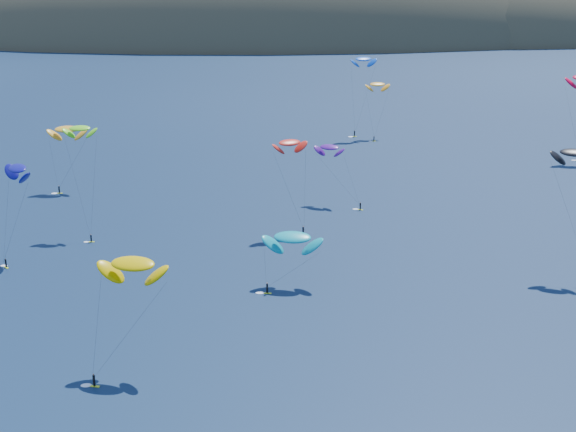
% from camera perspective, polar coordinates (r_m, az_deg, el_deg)
% --- Properties ---
extents(island, '(730.00, 300.00, 210.00)m').
position_cam_1_polar(island, '(641.30, 0.39, 12.09)').
color(island, '#3D3526').
rests_on(island, ground).
extents(kitesurfer_1, '(10.04, 8.41, 18.57)m').
position_cam_1_polar(kitesurfer_1, '(218.11, -15.43, 5.97)').
color(kitesurfer_1, '#C8E119').
rests_on(kitesurfer_1, ground).
extents(kitesurfer_2, '(11.90, 11.68, 18.98)m').
position_cam_1_polar(kitesurfer_2, '(121.52, -10.98, -3.37)').
color(kitesurfer_2, '#C8E119').
rests_on(kitesurfer_2, ground).
extents(kitesurfer_3, '(7.19, 12.01, 25.02)m').
position_cam_1_polar(kitesurfer_3, '(183.15, -14.59, 6.03)').
color(kitesurfer_3, '#C8E119').
rests_on(kitesurfer_3, ground).
extents(kitesurfer_4, '(9.53, 7.11, 28.10)m').
position_cam_1_polar(kitesurfer_4, '(273.33, 5.40, 11.04)').
color(kitesurfer_4, '#C8E119').
rests_on(kitesurfer_4, ground).
extents(kitesurfer_5, '(11.58, 8.76, 12.23)m').
position_cam_1_polar(kitesurfer_5, '(150.17, 0.32, -1.53)').
color(kitesurfer_5, '#C8E119').
rests_on(kitesurfer_5, ground).
extents(kitesurfer_6, '(11.90, 12.08, 15.88)m').
position_cam_1_polar(kitesurfer_6, '(199.80, 2.97, 4.90)').
color(kitesurfer_6, '#C8E119').
rests_on(kitesurfer_6, ground).
extents(kitesurfer_7, '(9.14, 14.30, 25.70)m').
position_cam_1_polar(kitesurfer_7, '(163.75, 19.69, 4.24)').
color(kitesurfer_7, '#C8E119').
rests_on(kitesurfer_7, ground).
extents(kitesurfer_9, '(8.69, 8.90, 22.09)m').
position_cam_1_polar(kitesurfer_9, '(177.65, 0.12, 5.22)').
color(kitesurfer_9, '#C8E119').
rests_on(kitesurfer_9, ground).
extents(kitesurfer_10, '(8.95, 15.31, 20.43)m').
position_cam_1_polar(kitesurfer_10, '(173.16, -18.70, 3.22)').
color(kitesurfer_10, '#C8E119').
rests_on(kitesurfer_10, ground).
extents(kitesurfer_11, '(8.42, 12.03, 19.61)m').
position_cam_1_polar(kitesurfer_11, '(274.01, 6.38, 9.29)').
color(kitesurfer_11, '#C8E119').
rests_on(kitesurfer_11, ground).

